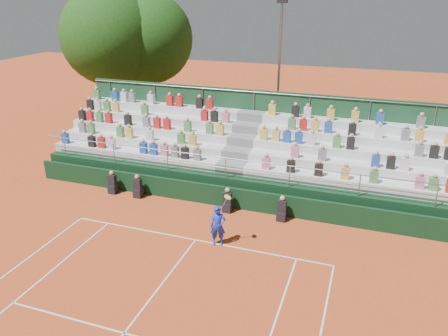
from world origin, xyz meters
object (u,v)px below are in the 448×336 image
(tennis_player, at_px, (218,226))
(floodlight_mast, at_px, (279,65))
(tree_west, at_px, (110,37))
(tree_east, at_px, (148,39))

(tennis_player, distance_m, floodlight_mast, 13.09)
(tree_west, xyz_separation_m, tree_east, (1.98, 1.80, -0.25))
(tree_east, bearing_deg, floodlight_mast, -13.74)
(tree_west, relative_size, floodlight_mast, 1.08)
(tree_west, distance_m, floodlight_mast, 12.23)
(tree_east, relative_size, floodlight_mast, 1.04)
(tree_west, distance_m, tree_east, 2.69)
(tree_east, xyz_separation_m, floodlight_mast, (10.18, -2.49, -0.93))
(tree_west, bearing_deg, floodlight_mast, -3.25)
(tree_east, height_order, floodlight_mast, tree_east)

